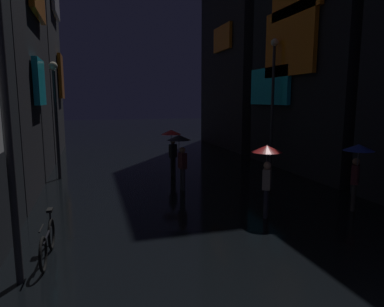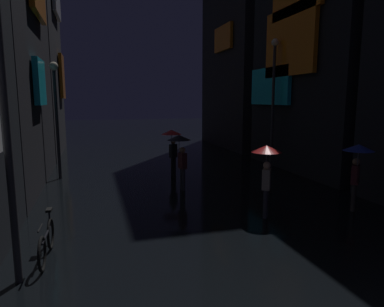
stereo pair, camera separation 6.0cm
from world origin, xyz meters
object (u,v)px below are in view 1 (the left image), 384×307
Objects in this scene: bicycle_parked_at_storefront at (48,242)px; streetlamp_right_far at (273,90)px; pedestrian_far_right_red at (172,140)px; streetlamp_left_near at (4,89)px; streetlamp_left_far at (56,106)px; pedestrian_near_crossing_black at (180,147)px; pedestrian_foreground_right_blue at (357,159)px; pedestrian_midstreet_left_red at (267,161)px.

streetlamp_right_far reaches higher than bicycle_parked_at_storefront.
bicycle_parked_at_storefront is at bearing -142.05° from streetlamp_right_far.
streetlamp_left_near is at bearing -120.91° from pedestrian_far_right_red.
bicycle_parked_at_storefront is at bearing -121.75° from pedestrian_far_right_red.
streetlamp_left_far is 0.79× the size of streetlamp_right_far.
streetlamp_left_far is (-4.85, 0.94, 1.51)m from pedestrian_far_right_red.
streetlamp_left_far is at bearing 144.51° from pedestrian_near_crossing_black.
pedestrian_far_right_red is at bearing 84.55° from pedestrian_near_crossing_black.
pedestrian_foreground_right_blue reaches higher than bicycle_parked_at_storefront.
bicycle_parked_at_storefront is 8.61m from streetlamp_left_far.
pedestrian_foreground_right_blue is 0.36× the size of streetlamp_left_near.
pedestrian_foreground_right_blue is (4.51, -4.08, 0.00)m from pedestrian_near_crossing_black.
streetlamp_right_far is at bearing 3.21° from pedestrian_far_right_red.
pedestrian_foreground_right_blue is 8.86m from bicycle_parked_at_storefront.
streetlamp_left_far is (-0.40, 8.13, 2.79)m from bicycle_parked_at_storefront.
streetlamp_left_far reaches higher than pedestrian_midstreet_left_red.
pedestrian_near_crossing_black is at bearing -153.72° from streetlamp_right_far.
streetlamp_left_near is at bearing -169.70° from pedestrian_foreground_right_blue.
pedestrian_near_crossing_black reaches higher than bicycle_parked_at_storefront.
streetlamp_left_near is at bearing -128.87° from pedestrian_near_crossing_black.
pedestrian_midstreet_left_red is at bearing -65.25° from pedestrian_near_crossing_black.
pedestrian_midstreet_left_red is 6.16m from bicycle_parked_at_storefront.
streetlamp_right_far is at bearing 40.01° from streetlamp_left_near.
streetlamp_left_far is 9.05m from streetlamp_left_near.
pedestrian_foreground_right_blue is 1.16× the size of bicycle_parked_at_storefront.
pedestrian_midstreet_left_red is at bearing 18.39° from streetlamp_left_near.
pedestrian_near_crossing_black is at bearing 137.82° from pedestrian_foreground_right_blue.
pedestrian_midstreet_left_red is (-2.83, 0.44, 0.00)m from pedestrian_foreground_right_blue.
pedestrian_near_crossing_black is 0.42× the size of streetlamp_left_far.
pedestrian_foreground_right_blue is at bearing -97.32° from streetlamp_right_far.
streetlamp_right_far reaches higher than pedestrian_near_crossing_black.
streetlamp_left_near is (-6.31, -2.10, 1.95)m from pedestrian_midstreet_left_red.
pedestrian_foreground_right_blue is 1.00× the size of pedestrian_midstreet_left_red.
pedestrian_foreground_right_blue and pedestrian_midstreet_left_red have the same top height.
pedestrian_foreground_right_blue is (4.28, -6.45, 0.00)m from pedestrian_far_right_red.
streetlamp_right_far is at bearing 37.95° from bicycle_parked_at_storefront.
pedestrian_near_crossing_black is 7.63m from streetlamp_left_near.
streetlamp_left_near reaches higher than bicycle_parked_at_storefront.
streetlamp_left_far is 10.05m from streetlamp_right_far.
pedestrian_near_crossing_black is at bearing 51.13° from streetlamp_left_near.
pedestrian_near_crossing_black is (-0.23, -2.36, 0.00)m from pedestrian_far_right_red.
pedestrian_far_right_red is 0.34× the size of streetlamp_right_far.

